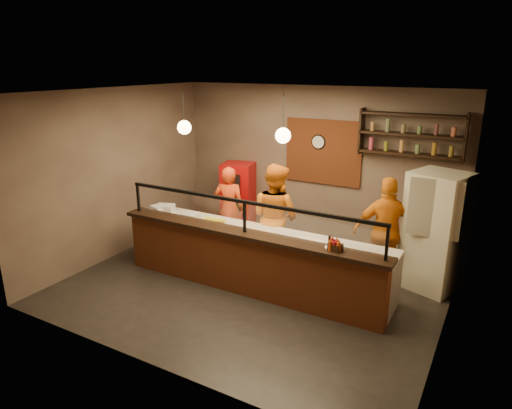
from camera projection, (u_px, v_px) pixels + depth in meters
The scene contains 29 objects.
floor at pixel (254, 285), 7.77m from camera, with size 6.00×6.00×0.00m, color black.
ceiling at pixel (254, 92), 6.82m from camera, with size 6.00×6.00×0.00m, color #352F29.
wall_back at pixel (314, 165), 9.38m from camera, with size 6.00×6.00×0.00m, color #756556.
wall_left at pixel (117, 173), 8.70m from camera, with size 5.00×5.00×0.00m, color #756556.
wall_right at pixel (455, 226), 5.90m from camera, with size 5.00×5.00×0.00m, color #756556.
wall_front at pixel (146, 247), 5.22m from camera, with size 6.00×6.00×0.00m, color #756556.
brick_patch at pixel (323, 152), 9.17m from camera, with size 1.60×0.04×1.30m, color brown.
service_counter at pixel (245, 264), 7.38m from camera, with size 4.60×0.25×1.00m, color brown.
counter_ledge at pixel (245, 234), 7.22m from camera, with size 4.70×0.37×0.06m, color black.
worktop_cabinet at pixel (260, 258), 7.81m from camera, with size 4.60×0.75×0.85m, color gray.
worktop at pixel (260, 233), 7.68m from camera, with size 4.60×0.75×0.05m, color silver.
sneeze_guard at pixel (245, 213), 7.12m from camera, with size 4.50×0.05×0.52m.
wall_shelving at pixel (411, 134), 8.10m from camera, with size 1.84×0.28×0.85m.
wall_clock at pixel (319, 142), 9.15m from camera, with size 0.30×0.30×0.04m, color black.
pendant_left at pixel (184, 127), 7.88m from camera, with size 0.24×0.24×0.77m.
pendant_right at pixel (283, 136), 6.99m from camera, with size 0.24×0.24×0.77m.
cook_left at pixel (229, 208), 9.09m from camera, with size 0.62×0.41×1.69m, color #E44315.
cook_mid at pixel (275, 217), 8.21m from camera, with size 0.94×0.73×1.94m, color orange.
cook_right at pixel (387, 232), 7.59m from camera, with size 1.09×0.45×1.86m, color orange.
fridge at pixel (435, 232), 7.43m from camera, with size 0.82×0.77×1.98m, color beige.
red_cooler at pixel (238, 197), 10.09m from camera, with size 0.66×0.60×1.54m, color #B00B0C.
pizza_dough at pixel (309, 243), 7.16m from camera, with size 0.52×0.52×0.01m, color white.
prep_tub_a at pixel (159, 210), 8.59m from camera, with size 0.30×0.24×0.15m, color white.
prep_tub_b at pixel (165, 209), 8.60m from camera, with size 0.32×0.26×0.16m, color white.
prep_tub_c at pixel (190, 217), 8.15m from camera, with size 0.31×0.25×0.15m, color silver.
rolling_pin at pixel (215, 220), 8.16m from camera, with size 0.07×0.07×0.40m, color yellow.
condiment_caddy at pixel (335, 247), 6.49m from camera, with size 0.19×0.14×0.10m, color black.
pepper_mill at pixel (329, 242), 6.54m from camera, with size 0.04×0.04×0.19m, color black.
small_plate at pixel (331, 247), 6.60m from camera, with size 0.18×0.18×0.01m, color silver.
Camera 1 is at (3.46, -6.10, 3.62)m, focal length 32.00 mm.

